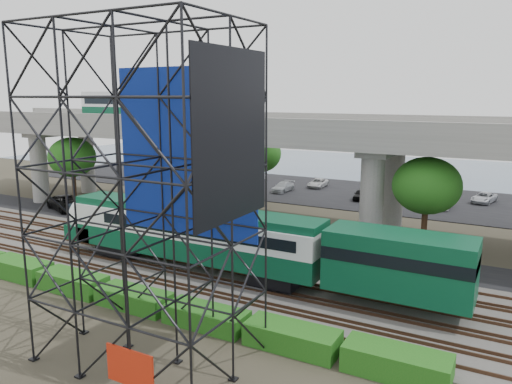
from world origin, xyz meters
The scene contains 13 objects.
ground centered at (0.00, 0.00, 0.00)m, with size 140.00×140.00×0.00m, color #474233.
ballast_bed centered at (0.00, 2.00, 0.10)m, with size 90.00×12.00×0.20m, color slate.
service_road centered at (0.00, 10.50, 0.04)m, with size 90.00×5.00×0.08m, color black.
parking_lot centered at (0.00, 34.00, 0.04)m, with size 90.00×18.00×0.08m, color black.
harbor_water centered at (0.00, 56.00, 0.01)m, with size 140.00×40.00×0.03m, color #41546C.
rail_tracks centered at (0.00, 2.00, 0.28)m, with size 90.00×9.52×0.16m.
commuter_train centered at (2.65, 2.00, 2.88)m, with size 29.30×3.06×4.30m.
overpass centered at (-1.25, 16.00, 8.21)m, with size 80.00×12.00×12.40m.
scaffold_tower centered at (5.43, -7.98, 7.47)m, with size 9.36×6.36×15.00m.
hedge_strip centered at (1.01, -4.30, 0.56)m, with size 34.60×1.80×1.20m.
trees centered at (-4.67, 16.17, 5.57)m, with size 40.94×16.94×7.69m.
suv centered at (-22.00, 10.87, 0.85)m, with size 2.57×5.56×1.55m, color black.
parked_cars centered at (0.72, 33.25, 0.68)m, with size 36.88×9.39×1.32m.
Camera 1 is at (20.12, -24.69, 12.10)m, focal length 35.00 mm.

